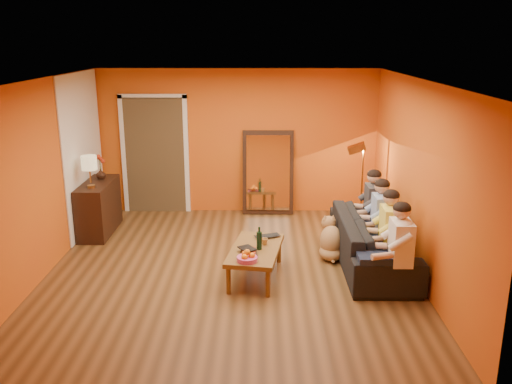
{
  "coord_description": "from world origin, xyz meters",
  "views": [
    {
      "loc": [
        0.41,
        -6.89,
        3.12
      ],
      "look_at": [
        0.35,
        0.5,
        1.0
      ],
      "focal_mm": 38.0,
      "sensor_mm": 36.0,
      "label": 1
    }
  ],
  "objects_px": {
    "dog": "(331,238)",
    "tumbler": "(264,242)",
    "person_far_right": "(373,209)",
    "floor_lamp": "(362,187)",
    "mirror_frame": "(268,172)",
    "table_lamp": "(90,172)",
    "coffee_table": "(255,262)",
    "sideboard": "(99,208)",
    "person_far_left": "(400,250)",
    "person_mid_right": "(381,221)",
    "sofa": "(372,241)",
    "wine_bottle": "(259,238)",
    "person_mid_left": "(390,234)",
    "laptop": "(269,238)",
    "vase": "(101,174)"
  },
  "relations": [
    {
      "from": "wine_bottle",
      "to": "person_far_left",
      "type": "bearing_deg",
      "value": -15.51
    },
    {
      "from": "person_mid_left",
      "to": "person_mid_right",
      "type": "bearing_deg",
      "value": 90.0
    },
    {
      "from": "mirror_frame",
      "to": "floor_lamp",
      "type": "height_order",
      "value": "mirror_frame"
    },
    {
      "from": "dog",
      "to": "person_mid_left",
      "type": "bearing_deg",
      "value": -29.83
    },
    {
      "from": "person_far_left",
      "to": "person_mid_right",
      "type": "distance_m",
      "value": 1.1
    },
    {
      "from": "mirror_frame",
      "to": "table_lamp",
      "type": "relative_size",
      "value": 2.98
    },
    {
      "from": "table_lamp",
      "to": "person_mid_left",
      "type": "bearing_deg",
      "value": -17.85
    },
    {
      "from": "mirror_frame",
      "to": "table_lamp",
      "type": "height_order",
      "value": "mirror_frame"
    },
    {
      "from": "floor_lamp",
      "to": "person_mid_right",
      "type": "distance_m",
      "value": 1.39
    },
    {
      "from": "coffee_table",
      "to": "person_mid_right",
      "type": "height_order",
      "value": "person_mid_right"
    },
    {
      "from": "tumbler",
      "to": "vase",
      "type": "distance_m",
      "value": 3.32
    },
    {
      "from": "sofa",
      "to": "person_far_left",
      "type": "bearing_deg",
      "value": -172.59
    },
    {
      "from": "sideboard",
      "to": "dog",
      "type": "bearing_deg",
      "value": -16.34
    },
    {
      "from": "table_lamp",
      "to": "person_far_left",
      "type": "distance_m",
      "value": 4.81
    },
    {
      "from": "laptop",
      "to": "tumbler",
      "type": "bearing_deg",
      "value": -125.02
    },
    {
      "from": "dog",
      "to": "wine_bottle",
      "type": "height_order",
      "value": "wine_bottle"
    },
    {
      "from": "mirror_frame",
      "to": "sideboard",
      "type": "bearing_deg",
      "value": -158.84
    },
    {
      "from": "sideboard",
      "to": "floor_lamp",
      "type": "distance_m",
      "value": 4.36
    },
    {
      "from": "wine_bottle",
      "to": "floor_lamp",
      "type": "bearing_deg",
      "value": 49.74
    },
    {
      "from": "dog",
      "to": "person_far_right",
      "type": "height_order",
      "value": "person_far_right"
    },
    {
      "from": "table_lamp",
      "to": "coffee_table",
      "type": "distance_m",
      "value": 3.09
    },
    {
      "from": "person_mid_left",
      "to": "person_mid_right",
      "type": "distance_m",
      "value": 0.55
    },
    {
      "from": "person_far_left",
      "to": "person_mid_right",
      "type": "bearing_deg",
      "value": 90.0
    },
    {
      "from": "sofa",
      "to": "table_lamp",
      "type": "bearing_deg",
      "value": 77.28
    },
    {
      "from": "person_mid_left",
      "to": "wine_bottle",
      "type": "height_order",
      "value": "person_mid_left"
    },
    {
      "from": "sofa",
      "to": "coffee_table",
      "type": "height_order",
      "value": "sofa"
    },
    {
      "from": "wine_bottle",
      "to": "tumbler",
      "type": "relative_size",
      "value": 3.3
    },
    {
      "from": "floor_lamp",
      "to": "tumbler",
      "type": "height_order",
      "value": "floor_lamp"
    },
    {
      "from": "dog",
      "to": "tumbler",
      "type": "xyz_separation_m",
      "value": [
        -0.97,
        -0.53,
        0.14
      ]
    },
    {
      "from": "sideboard",
      "to": "vase",
      "type": "distance_m",
      "value": 0.57
    },
    {
      "from": "mirror_frame",
      "to": "person_mid_right",
      "type": "xyz_separation_m",
      "value": [
        1.58,
        -2.24,
        -0.15
      ]
    },
    {
      "from": "table_lamp",
      "to": "person_mid_right",
      "type": "distance_m",
      "value": 4.48
    },
    {
      "from": "mirror_frame",
      "to": "tumbler",
      "type": "xyz_separation_m",
      "value": [
        -0.08,
        -2.69,
        -0.3
      ]
    },
    {
      "from": "person_far_left",
      "to": "sideboard",
      "type": "bearing_deg",
      "value": 152.68
    },
    {
      "from": "table_lamp",
      "to": "wine_bottle",
      "type": "relative_size",
      "value": 1.65
    },
    {
      "from": "sideboard",
      "to": "floor_lamp",
      "type": "bearing_deg",
      "value": 3.06
    },
    {
      "from": "person_mid_left",
      "to": "laptop",
      "type": "bearing_deg",
      "value": 168.34
    },
    {
      "from": "dog",
      "to": "sideboard",
      "type": "bearing_deg",
      "value": 176.2
    },
    {
      "from": "floor_lamp",
      "to": "wine_bottle",
      "type": "relative_size",
      "value": 4.65
    },
    {
      "from": "dog",
      "to": "table_lamp",
      "type": "bearing_deg",
      "value": -179.41
    },
    {
      "from": "sideboard",
      "to": "person_mid_right",
      "type": "bearing_deg",
      "value": -14.83
    },
    {
      "from": "coffee_table",
      "to": "tumbler",
      "type": "xyz_separation_m",
      "value": [
        0.12,
        0.12,
        0.25
      ]
    },
    {
      "from": "table_lamp",
      "to": "person_mid_left",
      "type": "xyz_separation_m",
      "value": [
        4.37,
        -1.41,
        -0.49
      ]
    },
    {
      "from": "sideboard",
      "to": "person_mid_right",
      "type": "distance_m",
      "value": 4.52
    },
    {
      "from": "sofa",
      "to": "tumbler",
      "type": "xyz_separation_m",
      "value": [
        -1.53,
        -0.35,
        0.12
      ]
    },
    {
      "from": "tumbler",
      "to": "vase",
      "type": "height_order",
      "value": "vase"
    },
    {
      "from": "sofa",
      "to": "person_far_right",
      "type": "relative_size",
      "value": 1.92
    },
    {
      "from": "sofa",
      "to": "dog",
      "type": "distance_m",
      "value": 0.59
    },
    {
      "from": "sofa",
      "to": "person_mid_right",
      "type": "height_order",
      "value": "person_mid_right"
    },
    {
      "from": "coffee_table",
      "to": "person_far_left",
      "type": "xyz_separation_m",
      "value": [
        1.78,
        -0.53,
        0.4
      ]
    }
  ]
}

